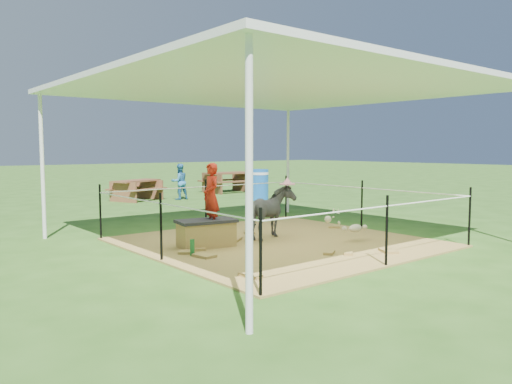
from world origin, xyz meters
TOP-DOWN VIEW (x-y plane):
  - ground at (0.00, 0.00)m, footprint 90.00×90.00m
  - hay_patch at (0.00, 0.00)m, footprint 4.60×4.60m
  - canopy_tent at (0.00, 0.00)m, footprint 6.30×6.30m
  - rope_fence at (0.00, -0.00)m, footprint 4.54×4.54m
  - straw_bale at (-1.20, 0.41)m, footprint 0.96×0.60m
  - dark_cloth at (-1.20, 0.41)m, footprint 1.03×0.66m
  - woman at (-1.10, 0.41)m, footprint 0.32×0.43m
  - green_bottle at (-1.75, -0.04)m, footprint 0.08×0.08m
  - pony at (0.08, 0.28)m, footprint 1.22×0.87m
  - pink_hat at (0.08, 0.28)m, footprint 0.29×0.29m
  - foal at (1.07, -0.82)m, footprint 1.00×0.69m
  - trash_barrel at (4.37, 5.85)m, footprint 0.71×0.71m
  - picnic_table_near at (1.27, 8.13)m, footprint 1.86×1.62m
  - picnic_table_far at (5.22, 8.71)m, footprint 1.81×1.31m
  - distant_person at (2.47, 7.52)m, footprint 0.59×0.48m

SIDE VIEW (x-z plane):
  - ground at x=0.00m, z-range 0.00..0.00m
  - hay_patch at x=0.00m, z-range 0.00..0.03m
  - green_bottle at x=-1.75m, z-range 0.03..0.28m
  - straw_bale at x=-1.20m, z-range 0.03..0.43m
  - foal at x=1.07m, z-range 0.03..0.54m
  - picnic_table_near at x=1.27m, z-range 0.00..0.65m
  - picnic_table_far at x=5.22m, z-range 0.00..0.75m
  - dark_cloth at x=-1.20m, z-range 0.43..0.48m
  - trash_barrel at x=4.37m, z-range 0.00..0.97m
  - pony at x=0.08m, z-range 0.03..0.97m
  - distant_person at x=2.47m, z-range 0.00..1.15m
  - rope_fence at x=0.00m, z-range 0.14..1.14m
  - woman at x=-1.10m, z-range 0.43..1.50m
  - pink_hat at x=0.08m, z-range 0.97..1.11m
  - canopy_tent at x=0.00m, z-range 1.24..4.14m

